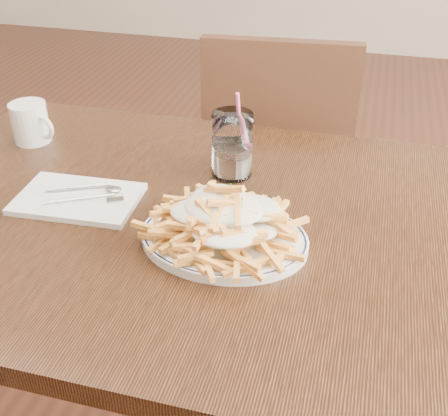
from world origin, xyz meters
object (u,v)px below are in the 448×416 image
(chair_far, at_px, (278,159))
(table, at_px, (203,250))
(water_glass, at_px, (232,149))
(loaded_fries, at_px, (224,214))
(coffee_mug, at_px, (31,123))
(fries_plate, at_px, (224,238))

(chair_far, bearing_deg, table, -91.84)
(table, xyz_separation_m, water_glass, (0.01, 0.16, 0.14))
(loaded_fries, relative_size, coffee_mug, 2.50)
(table, xyz_separation_m, chair_far, (0.02, 0.70, -0.16))
(table, xyz_separation_m, fries_plate, (0.06, -0.07, 0.09))
(chair_far, height_order, water_glass, water_glass)
(coffee_mug, bearing_deg, chair_far, 47.00)
(loaded_fries, distance_m, water_glass, 0.24)
(chair_far, relative_size, loaded_fries, 3.24)
(fries_plate, bearing_deg, coffee_mug, 152.94)
(table, xyz_separation_m, coffee_mug, (-0.45, 0.19, 0.12))
(chair_far, relative_size, coffee_mug, 8.10)
(table, relative_size, chair_far, 1.33)
(chair_far, bearing_deg, fries_plate, -87.19)
(table, distance_m, water_glass, 0.21)
(table, bearing_deg, fries_plate, -49.71)
(table, distance_m, chair_far, 0.72)
(chair_far, distance_m, water_glass, 0.61)
(loaded_fries, height_order, coffee_mug, loaded_fries)
(water_glass, height_order, coffee_mug, water_glass)
(loaded_fries, bearing_deg, coffee_mug, 152.94)
(fries_plate, distance_m, water_glass, 0.24)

